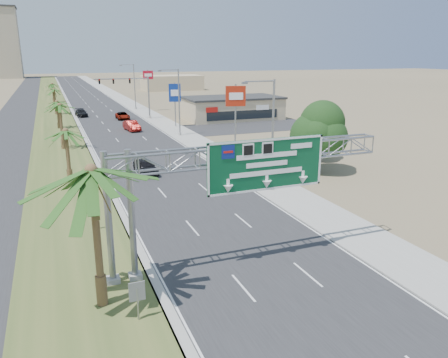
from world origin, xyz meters
name	(u,v)px	position (x,y,z in m)	size (l,w,h in m)	color
road	(92,101)	(0.00, 110.00, 0.01)	(12.00, 300.00, 0.02)	#28282B
sidewalk_right	(124,100)	(8.50, 110.00, 0.05)	(4.00, 300.00, 0.10)	#9E9B93
median_grass	(52,103)	(-10.00, 110.00, 0.06)	(7.00, 300.00, 0.12)	#405224
opposing_road	(22,104)	(-17.00, 110.00, 0.01)	(8.00, 300.00, 0.02)	#28282B
sign_gantry	(239,164)	(-1.06, 9.93, 6.06)	(16.75, 1.24, 7.50)	gray
palm_near	(91,171)	(-9.20, 8.00, 6.93)	(5.70, 5.70, 8.35)	brown
palm_row_b	(66,132)	(-9.50, 32.00, 4.90)	(3.99, 3.99, 5.95)	brown
palm_row_c	(59,106)	(-9.50, 48.00, 5.66)	(3.99, 3.99, 6.75)	brown
palm_row_d	(57,102)	(-9.50, 66.00, 4.42)	(3.99, 3.99, 5.45)	brown
palm_row_e	(54,90)	(-9.50, 85.00, 5.09)	(3.99, 3.99, 6.15)	brown
palm_row_f	(52,84)	(-9.50, 110.00, 4.71)	(3.99, 3.99, 5.75)	brown
streetlight_near	(270,140)	(7.30, 22.00, 4.69)	(3.27, 0.44, 10.00)	gray
streetlight_mid	(178,105)	(7.30, 52.00, 4.69)	(3.27, 0.44, 10.00)	gray
streetlight_far	(134,88)	(7.30, 88.00, 4.69)	(3.27, 0.44, 10.00)	gray
signal_mast	(138,94)	(5.17, 71.97, 4.85)	(10.28, 0.71, 8.00)	gray
store_building	(232,109)	(22.00, 66.00, 2.00)	(18.00, 10.00, 4.00)	tan
oak_near	(319,130)	(15.00, 26.00, 4.53)	(4.50, 4.50, 6.80)	brown
oak_far	(321,129)	(18.00, 30.00, 3.82)	(3.50, 3.50, 5.60)	brown
median_signback_a	(137,294)	(-7.80, 6.00, 1.45)	(0.75, 0.08, 2.08)	gray
median_signback_b	(94,212)	(-8.50, 18.00, 1.45)	(0.75, 0.08, 2.08)	gray
building_distant_right	(172,83)	(30.00, 140.00, 2.50)	(20.00, 12.00, 5.00)	tan
car_left_lane	(146,167)	(-2.00, 31.96, 0.78)	(1.84, 4.59, 1.56)	black
car_mid_lane	(132,126)	(1.50, 59.48, 0.81)	(1.72, 4.94, 1.63)	maroon
car_right_lane	(123,116)	(2.18, 73.19, 0.68)	(2.25, 4.89, 1.36)	gray
car_far	(81,113)	(-4.90, 80.30, 0.72)	(2.02, 4.98, 1.45)	black
pole_sign_red_near	(236,100)	(10.12, 36.56, 6.78)	(2.40, 0.85, 8.65)	gray
pole_sign_blue	(175,95)	(9.24, 60.67, 5.51)	(2.01, 0.79, 7.50)	gray
pole_sign_red_far	(148,79)	(9.82, 84.14, 7.01)	(2.21, 0.80, 8.86)	gray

